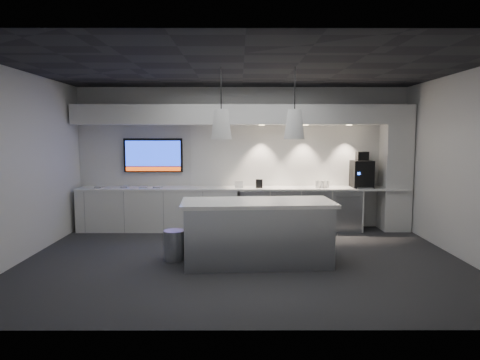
{
  "coord_description": "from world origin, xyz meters",
  "views": [
    {
      "loc": [
        -0.07,
        -6.68,
        1.99
      ],
      "look_at": [
        -0.05,
        1.1,
        1.17
      ],
      "focal_mm": 32.0,
      "sensor_mm": 36.0,
      "label": 1
    }
  ],
  "objects_px": {
    "island": "(257,232)",
    "coffee_machine": "(362,173)",
    "wall_tv": "(153,155)",
    "bin": "(175,245)"
  },
  "relations": [
    {
      "from": "bin",
      "to": "coffee_machine",
      "type": "distance_m",
      "value": 4.33
    },
    {
      "from": "wall_tv",
      "to": "coffee_machine",
      "type": "xyz_separation_m",
      "value": [
        4.4,
        -0.25,
        -0.35
      ]
    },
    {
      "from": "wall_tv",
      "to": "island",
      "type": "xyz_separation_m",
      "value": [
        2.12,
        -2.64,
        -1.06
      ]
    },
    {
      "from": "wall_tv",
      "to": "bin",
      "type": "xyz_separation_m",
      "value": [
        0.8,
        -2.46,
        -1.32
      ]
    },
    {
      "from": "bin",
      "to": "wall_tv",
      "type": "bearing_deg",
      "value": 108.06
    },
    {
      "from": "wall_tv",
      "to": "bin",
      "type": "bearing_deg",
      "value": -71.94
    },
    {
      "from": "wall_tv",
      "to": "bin",
      "type": "height_order",
      "value": "wall_tv"
    },
    {
      "from": "island",
      "to": "coffee_machine",
      "type": "bearing_deg",
      "value": 42.59
    },
    {
      "from": "wall_tv",
      "to": "island",
      "type": "distance_m",
      "value": 3.55
    },
    {
      "from": "wall_tv",
      "to": "island",
      "type": "height_order",
      "value": "wall_tv"
    }
  ]
}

